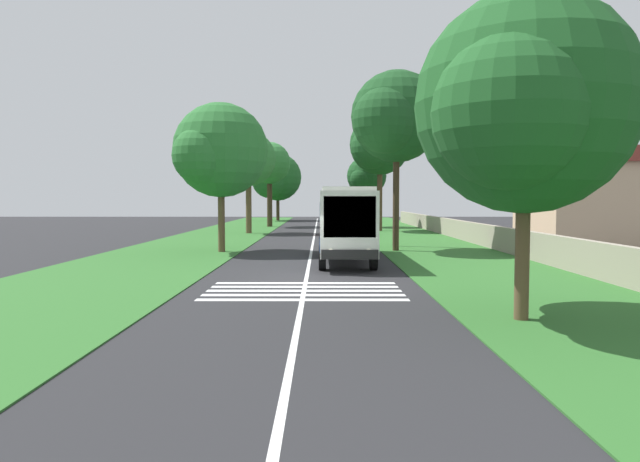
{
  "coord_description": "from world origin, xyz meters",
  "views": [
    {
      "loc": [
        -22.82,
        -0.6,
        3.2
      ],
      "look_at": [
        5.69,
        -0.54,
        1.6
      ],
      "focal_mm": 32.16,
      "sensor_mm": 36.0,
      "label": 1
    }
  ],
  "objects": [
    {
      "name": "coach_bus",
      "position": [
        6.72,
        -1.8,
        2.15
      ],
      "size": [
        11.16,
        2.62,
        3.73
      ],
      "color": "silver",
      "rests_on": "ground"
    },
    {
      "name": "roadside_tree_right_0",
      "position": [
        -7.75,
        -5.72,
        5.47
      ],
      "size": [
        7.05,
        5.68,
        8.45
      ],
      "color": "brown",
      "rests_on": "grass_verge_right"
    },
    {
      "name": "utility_pole",
      "position": [
        15.44,
        -5.51,
        4.28
      ],
      "size": [
        0.24,
        1.4,
        8.19
      ],
      "color": "#473828",
      "rests_on": "grass_verge_right"
    },
    {
      "name": "grass_verge_right",
      "position": [
        15.0,
        -8.2,
        0.02
      ],
      "size": [
        120.0,
        8.0,
        0.04
      ],
      "primitive_type": "cube",
      "color": "#2D6628",
      "rests_on": "ground"
    },
    {
      "name": "roadside_tree_left_2",
      "position": [
        30.12,
        6.23,
        6.73
      ],
      "size": [
        6.14,
        5.06,
        9.39
      ],
      "color": "brown",
      "rests_on": "grass_verge_left"
    },
    {
      "name": "roadside_tree_right_2",
      "position": [
        41.26,
        -5.6,
        5.62
      ],
      "size": [
        5.11,
        4.4,
        7.92
      ],
      "color": "brown",
      "rests_on": "grass_verge_right"
    },
    {
      "name": "roadside_building",
      "position": [
        17.93,
        -19.26,
        3.38
      ],
      "size": [
        8.89,
        7.84,
        6.62
      ],
      "color": "beige",
      "rests_on": "ground"
    },
    {
      "name": "trailing_car_0",
      "position": [
        23.38,
        -1.81,
        0.67
      ],
      "size": [
        4.3,
        1.78,
        1.43
      ],
      "color": "silver",
      "rests_on": "ground"
    },
    {
      "name": "grass_verge_left",
      "position": [
        15.0,
        8.2,
        0.02
      ],
      "size": [
        120.0,
        8.0,
        0.04
      ],
      "primitive_type": "cube",
      "color": "#2D6628",
      "rests_on": "ground"
    },
    {
      "name": "centre_line",
      "position": [
        15.0,
        0.0,
        0.0
      ],
      "size": [
        110.0,
        0.16,
        0.01
      ],
      "primitive_type": "cube",
      "color": "silver",
      "rests_on": "ground"
    },
    {
      "name": "roadside_wall",
      "position": [
        20.0,
        -11.6,
        0.77
      ],
      "size": [
        70.0,
        0.4,
        1.46
      ],
      "primitive_type": "cube",
      "color": "#9E937F",
      "rests_on": "grass_verge_right"
    },
    {
      "name": "roadside_tree_left_0",
      "position": [
        42.63,
        5.42,
        7.09
      ],
      "size": [
        6.03,
        4.78,
        9.63
      ],
      "color": "#3D2D1E",
      "rests_on": "grass_verge_left"
    },
    {
      "name": "trailing_car_1",
      "position": [
        28.64,
        -1.76,
        0.67
      ],
      "size": [
        4.3,
        1.78,
        1.43
      ],
      "color": "#B21E1E",
      "rests_on": "ground"
    },
    {
      "name": "roadside_tree_right_1",
      "position": [
        33.83,
        -6.2,
        8.35
      ],
      "size": [
        7.28,
        5.97,
        11.49
      ],
      "color": "#4C3826",
      "rests_on": "grass_verge_right"
    },
    {
      "name": "ground",
      "position": [
        0.0,
        0.0,
        0.0
      ],
      "size": [
        160.0,
        160.0,
        0.0
      ],
      "primitive_type": "plane",
      "color": "#262628"
    },
    {
      "name": "roadside_tree_left_1",
      "position": [
        61.13,
        6.0,
        6.17
      ],
      "size": [
        8.67,
        7.06,
        9.81
      ],
      "color": "#3D2D1E",
      "rests_on": "grass_verge_left"
    },
    {
      "name": "roadside_tree_right_3",
      "position": [
        12.09,
        -4.99,
        8.01
      ],
      "size": [
        6.7,
        5.54,
        10.91
      ],
      "color": "#3D2D1E",
      "rests_on": "grass_verge_right"
    },
    {
      "name": "zebra_crossing",
      "position": [
        -3.02,
        0.0,
        0.0
      ],
      "size": [
        4.05,
        6.8,
        0.01
      ],
      "color": "silver",
      "rests_on": "ground"
    },
    {
      "name": "roadside_tree_left_3",
      "position": [
        11.43,
        5.49,
        5.95
      ],
      "size": [
        6.49,
        5.61,
        8.86
      ],
      "color": "brown",
      "rests_on": "grass_verge_left"
    }
  ]
}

